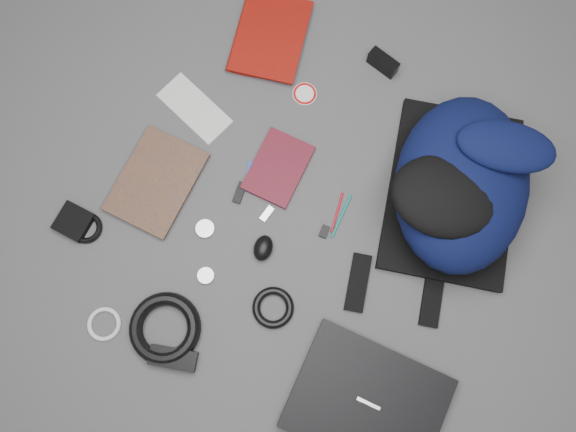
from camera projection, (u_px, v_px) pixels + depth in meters
The scene contains 24 objects.
ground at pixel (288, 217), 1.59m from camera, with size 4.00×4.00×0.00m, color #4F4F51.
backpack at pixel (461, 184), 1.49m from camera, with size 0.38×0.55×0.23m, color black, non-canonical shape.
laptop at pixel (367, 403), 1.46m from camera, with size 0.38×0.30×0.04m, color black.
textbook_red at pixel (237, 29), 1.69m from camera, with size 0.21×0.28×0.03m, color maroon.
comic_book at pixel (125, 167), 1.61m from camera, with size 0.20×0.28×0.02m, color #A95F0C.
envelope at pixel (195, 108), 1.65m from camera, with size 0.22×0.10×0.00m, color silver.
dvd_case at pixel (278, 168), 1.61m from camera, with size 0.14×0.20×0.02m, color #470D17.
compact_camera at pixel (383, 63), 1.66m from camera, with size 0.09×0.03×0.05m, color black.
sticker_disc at pixel (305, 94), 1.66m from camera, with size 0.07×0.07×0.00m, color white.
pen_teal at pixel (341, 216), 1.58m from camera, with size 0.01×0.01×0.13m, color #0D7A68.
pen_red at pixel (337, 212), 1.59m from camera, with size 0.01×0.01×0.12m, color red.
id_badge at pixel (256, 177), 1.61m from camera, with size 0.06×0.09×0.00m, color blue.
usb_black at pixel (240, 193), 1.59m from camera, with size 0.02×0.06×0.01m, color black.
usb_silver at pixel (267, 214), 1.58m from camera, with size 0.02×0.05×0.01m, color silver.
key_fob at pixel (324, 232), 1.57m from camera, with size 0.02×0.03×0.01m, color black.
mouse at pixel (263, 248), 1.55m from camera, with size 0.05×0.07×0.04m, color black.
headphone_left at pixel (205, 229), 1.57m from camera, with size 0.05×0.05×0.01m, color silver.
headphone_right at pixel (206, 276), 1.55m from camera, with size 0.05×0.05×0.01m, color #A9A9AB.
cable_coil at pixel (273, 308), 1.52m from camera, with size 0.11×0.11×0.02m, color black.
power_brick at pixel (173, 358), 1.49m from camera, with size 0.13×0.05×0.03m, color black.
power_cord_coil at pixel (165, 328), 1.50m from camera, with size 0.19×0.19×0.04m, color black.
pouch at pixel (74, 222), 1.57m from camera, with size 0.09×0.09×0.02m, color black.
earbud_coil at pixel (87, 228), 1.57m from camera, with size 0.09×0.09×0.02m, color black.
white_cable_coil at pixel (104, 324), 1.52m from camera, with size 0.09×0.09×0.01m, color white.
Camera 1 is at (0.17, -0.28, 1.55)m, focal length 35.00 mm.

